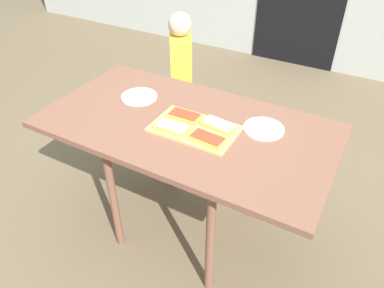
% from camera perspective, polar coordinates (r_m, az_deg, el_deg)
% --- Properties ---
extents(ground_plane, '(16.00, 16.00, 0.00)m').
position_cam_1_polar(ground_plane, '(2.30, -0.68, -12.80)').
color(ground_plane, brown).
extents(dining_table, '(1.43, 0.76, 0.76)m').
position_cam_1_polar(dining_table, '(1.83, -0.83, 1.45)').
color(dining_table, brown).
rests_on(dining_table, ground).
extents(cutting_board, '(0.40, 0.25, 0.01)m').
position_cam_1_polar(cutting_board, '(1.74, 0.40, 2.37)').
color(cutting_board, tan).
rests_on(cutting_board, dining_table).
extents(pizza_slice_far_left, '(0.16, 0.09, 0.02)m').
position_cam_1_polar(pizza_slice_far_left, '(1.80, -1.17, 4.42)').
color(pizza_slice_far_left, gold).
rests_on(pizza_slice_far_left, cutting_board).
extents(pizza_slice_near_left, '(0.17, 0.09, 0.02)m').
position_cam_1_polar(pizza_slice_near_left, '(1.72, -3.05, 2.64)').
color(pizza_slice_near_left, gold).
rests_on(pizza_slice_near_left, cutting_board).
extents(pizza_slice_far_right, '(0.17, 0.11, 0.02)m').
position_cam_1_polar(pizza_slice_far_right, '(1.74, 4.19, 2.97)').
color(pizza_slice_far_right, gold).
rests_on(pizza_slice_far_right, cutting_board).
extents(pizza_slice_near_right, '(0.17, 0.10, 0.02)m').
position_cam_1_polar(pizza_slice_near_right, '(1.64, 2.40, 0.82)').
color(pizza_slice_near_right, gold).
rests_on(pizza_slice_near_right, cutting_board).
extents(plate_white_right, '(0.19, 0.19, 0.01)m').
position_cam_1_polar(plate_white_right, '(1.77, 11.04, 2.36)').
color(plate_white_right, white).
rests_on(plate_white_right, dining_table).
extents(plate_white_left, '(0.19, 0.19, 0.01)m').
position_cam_1_polar(plate_white_left, '(2.02, -8.20, 7.28)').
color(plate_white_left, white).
rests_on(plate_white_left, dining_table).
extents(child_left, '(0.25, 0.28, 1.04)m').
position_cam_1_polar(child_left, '(2.61, -1.72, 10.21)').
color(child_left, '#234035').
rests_on(child_left, ground).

